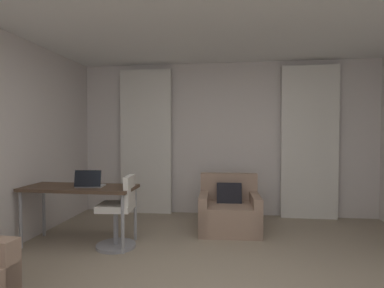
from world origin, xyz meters
TOP-DOWN VIEW (x-y plane):
  - wall_window at (0.00, 3.03)m, footprint 5.12×0.06m
  - curtain_left_panel at (-1.38, 2.90)m, footprint 0.90×0.06m
  - curtain_right_panel at (1.38, 2.90)m, footprint 0.90×0.06m
  - armchair at (0.09, 2.07)m, footprint 0.89×0.80m
  - desk at (-1.76, 1.26)m, footprint 1.39×0.57m
  - desk_chair at (-1.23, 1.21)m, footprint 0.48×0.48m
  - laptop at (-1.61, 1.22)m, footprint 0.35×0.28m

SIDE VIEW (x-z plane):
  - armchair at x=0.09m, z-range -0.13..0.66m
  - desk_chair at x=-1.23m, z-range -0.05..0.83m
  - desk at x=-1.76m, z-range 0.30..1.03m
  - laptop at x=-1.61m, z-range 0.67..0.88m
  - curtain_left_panel at x=-1.38m, z-range 0.00..2.50m
  - curtain_right_panel at x=1.38m, z-range 0.00..2.50m
  - wall_window at x=0.00m, z-range 0.00..2.60m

